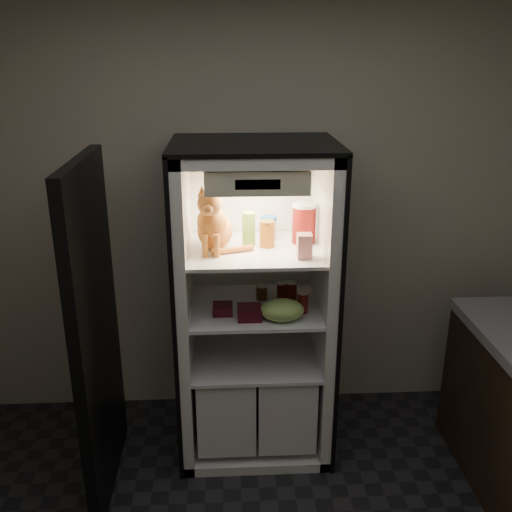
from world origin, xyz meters
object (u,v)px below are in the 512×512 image
at_px(parmesan_shaker, 249,229).
at_px(berry_box_right, 250,313).
at_px(cream_carton, 304,246).
at_px(soda_can_a, 282,292).
at_px(soda_can_b, 291,293).
at_px(tabby_cat, 214,225).
at_px(refrigerator, 254,323).
at_px(mayo_tub, 269,228).
at_px(soda_can_c, 303,302).
at_px(condiment_jar, 262,292).
at_px(grape_bag, 282,310).
at_px(berry_box_left, 223,309).
at_px(salsa_jar, 267,234).
at_px(pepper_jar, 304,223).

bearing_deg(parmesan_shaker, berry_box_right, -91.60).
bearing_deg(cream_carton, soda_can_a, 112.31).
bearing_deg(soda_can_b, cream_carton, -76.83).
distance_m(tabby_cat, soda_can_a, 0.59).
height_order(refrigerator, soda_can_a, refrigerator).
xyz_separation_m(tabby_cat, soda_can_a, (0.39, 0.08, -0.44)).
height_order(mayo_tub, soda_can_c, mayo_tub).
relative_size(soda_can_b, condiment_jar, 1.42).
bearing_deg(grape_bag, berry_box_left, 163.09).
xyz_separation_m(tabby_cat, condiment_jar, (0.27, 0.11, -0.45)).
relative_size(tabby_cat, soda_can_a, 3.45).
bearing_deg(berry_box_right, mayo_tub, 68.91).
xyz_separation_m(soda_can_b, condiment_jar, (-0.16, 0.06, -0.02)).
height_order(refrigerator, parmesan_shaker, refrigerator).
xyz_separation_m(soda_can_b, berry_box_right, (-0.25, -0.19, -0.03)).
relative_size(salsa_jar, grape_bag, 0.63).
xyz_separation_m(tabby_cat, berry_box_right, (0.19, -0.14, -0.46)).
xyz_separation_m(tabby_cat, mayo_tub, (0.31, 0.19, -0.08)).
xyz_separation_m(soda_can_b, berry_box_left, (-0.39, -0.12, -0.04)).
relative_size(parmesan_shaker, salsa_jar, 1.29).
height_order(refrigerator, pepper_jar, refrigerator).
distance_m(soda_can_a, condiment_jar, 0.12).
bearing_deg(grape_bag, berry_box_right, 169.55).
xyz_separation_m(soda_can_c, condiment_jar, (-0.22, 0.19, -0.01)).
bearing_deg(tabby_cat, berry_box_left, -55.13).
relative_size(soda_can_b, grape_bag, 0.55).
xyz_separation_m(parmesan_shaker, soda_can_c, (0.30, -0.16, -0.39)).
bearing_deg(soda_can_a, berry_box_left, -156.11).
bearing_deg(tabby_cat, berry_box_right, -30.15).
relative_size(parmesan_shaker, soda_can_c, 1.61).
bearing_deg(parmesan_shaker, soda_can_c, -28.08).
height_order(mayo_tub, cream_carton, mayo_tub).
bearing_deg(soda_can_a, pepper_jar, 14.51).
bearing_deg(grape_bag, parmesan_shaker, 124.15).
height_order(cream_carton, berry_box_left, cream_carton).
relative_size(pepper_jar, condiment_jar, 2.49).
bearing_deg(soda_can_a, grape_bag, -95.34).
relative_size(cream_carton, grape_bag, 0.55).
bearing_deg(tabby_cat, refrigerator, 27.64).
height_order(salsa_jar, condiment_jar, salsa_jar).
bearing_deg(grape_bag, pepper_jar, 63.00).
relative_size(grape_bag, berry_box_left, 2.18).
distance_m(salsa_jar, berry_box_left, 0.49).
distance_m(soda_can_a, berry_box_left, 0.38).
height_order(parmesan_shaker, pepper_jar, pepper_jar).
relative_size(mayo_tub, cream_carton, 1.01).
height_order(pepper_jar, condiment_jar, pepper_jar).
distance_m(mayo_tub, salsa_jar, 0.14).
relative_size(refrigerator, soda_can_c, 15.69).
bearing_deg(salsa_jar, pepper_jar, 15.56).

